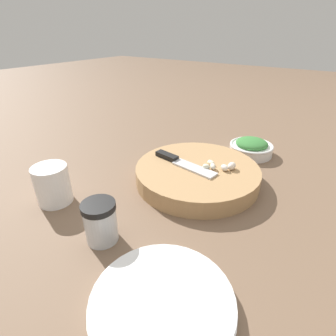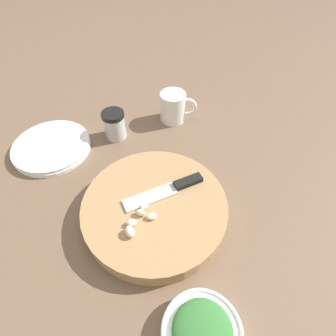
{
  "view_description": "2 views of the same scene",
  "coord_description": "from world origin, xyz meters",
  "px_view_note": "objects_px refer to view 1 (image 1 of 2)",
  "views": [
    {
      "loc": [
        -0.45,
        -0.34,
        0.36
      ],
      "look_at": [
        0.02,
        -0.02,
        0.06
      ],
      "focal_mm": 28.0,
      "sensor_mm": 36.0,
      "label": 1
    },
    {
      "loc": [
        0.37,
        -0.22,
        0.52
      ],
      "look_at": [
        0.04,
        0.0,
        0.07
      ],
      "focal_mm": 28.0,
      "sensor_mm": 36.0,
      "label": 2
    }
  ],
  "objects_px": {
    "garlic_cloves": "(220,166)",
    "spice_jar": "(100,222)",
    "cutting_board": "(197,174)",
    "coffee_mug": "(53,184)",
    "plate_stack": "(162,302)",
    "chef_knife": "(180,162)",
    "herb_bowl": "(251,147)"
  },
  "relations": [
    {
      "from": "coffee_mug",
      "to": "spice_jar",
      "type": "bearing_deg",
      "value": -98.15
    },
    {
      "from": "spice_jar",
      "to": "plate_stack",
      "type": "xyz_separation_m",
      "value": [
        -0.05,
        -0.18,
        -0.03
      ]
    },
    {
      "from": "herb_bowl",
      "to": "plate_stack",
      "type": "relative_size",
      "value": 0.63
    },
    {
      "from": "coffee_mug",
      "to": "plate_stack",
      "type": "bearing_deg",
      "value": -101.63
    },
    {
      "from": "spice_jar",
      "to": "plate_stack",
      "type": "distance_m",
      "value": 0.19
    },
    {
      "from": "chef_knife",
      "to": "spice_jar",
      "type": "xyz_separation_m",
      "value": [
        -0.28,
        -0.0,
        -0.01
      ]
    },
    {
      "from": "cutting_board",
      "to": "coffee_mug",
      "type": "distance_m",
      "value": 0.35
    },
    {
      "from": "herb_bowl",
      "to": "spice_jar",
      "type": "xyz_separation_m",
      "value": [
        -0.54,
        0.1,
        0.02
      ]
    },
    {
      "from": "chef_knife",
      "to": "herb_bowl",
      "type": "bearing_deg",
      "value": 165.83
    },
    {
      "from": "cutting_board",
      "to": "plate_stack",
      "type": "distance_m",
      "value": 0.37
    },
    {
      "from": "cutting_board",
      "to": "spice_jar",
      "type": "relative_size",
      "value": 3.83
    },
    {
      "from": "garlic_cloves",
      "to": "herb_bowl",
      "type": "xyz_separation_m",
      "value": [
        0.22,
        -0.01,
        -0.03
      ]
    },
    {
      "from": "cutting_board",
      "to": "chef_knife",
      "type": "bearing_deg",
      "value": 103.94
    },
    {
      "from": "chef_knife",
      "to": "spice_jar",
      "type": "relative_size",
      "value": 2.28
    },
    {
      "from": "spice_jar",
      "to": "coffee_mug",
      "type": "distance_m",
      "value": 0.19
    },
    {
      "from": "chef_knife",
      "to": "coffee_mug",
      "type": "height_order",
      "value": "coffee_mug"
    },
    {
      "from": "plate_stack",
      "to": "chef_knife",
      "type": "bearing_deg",
      "value": 28.38
    },
    {
      "from": "garlic_cloves",
      "to": "chef_knife",
      "type": "bearing_deg",
      "value": 108.58
    },
    {
      "from": "herb_bowl",
      "to": "plate_stack",
      "type": "height_order",
      "value": "herb_bowl"
    },
    {
      "from": "garlic_cloves",
      "to": "herb_bowl",
      "type": "distance_m",
      "value": 0.23
    },
    {
      "from": "chef_knife",
      "to": "coffee_mug",
      "type": "relative_size",
      "value": 1.89
    },
    {
      "from": "garlic_cloves",
      "to": "plate_stack",
      "type": "bearing_deg",
      "value": -167.63
    },
    {
      "from": "coffee_mug",
      "to": "cutting_board",
      "type": "bearing_deg",
      "value": -40.99
    },
    {
      "from": "chef_knife",
      "to": "coffee_mug",
      "type": "distance_m",
      "value": 0.31
    },
    {
      "from": "plate_stack",
      "to": "herb_bowl",
      "type": "bearing_deg",
      "value": 7.08
    },
    {
      "from": "cutting_board",
      "to": "spice_jar",
      "type": "bearing_deg",
      "value": 171.45
    },
    {
      "from": "herb_bowl",
      "to": "spice_jar",
      "type": "distance_m",
      "value": 0.55
    },
    {
      "from": "chef_knife",
      "to": "spice_jar",
      "type": "height_order",
      "value": "spice_jar"
    },
    {
      "from": "garlic_cloves",
      "to": "spice_jar",
      "type": "height_order",
      "value": "spice_jar"
    },
    {
      "from": "plate_stack",
      "to": "cutting_board",
      "type": "bearing_deg",
      "value": 21.31
    },
    {
      "from": "coffee_mug",
      "to": "chef_knife",
      "type": "bearing_deg",
      "value": -36.13
    },
    {
      "from": "spice_jar",
      "to": "coffee_mug",
      "type": "relative_size",
      "value": 0.83
    }
  ]
}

